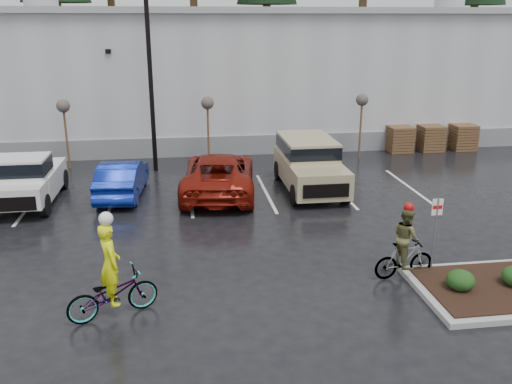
{
  "coord_description": "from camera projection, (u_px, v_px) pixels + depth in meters",
  "views": [
    {
      "loc": [
        -2.78,
        -12.39,
        6.66
      ],
      "look_at": [
        -0.45,
        4.15,
        1.3
      ],
      "focal_mm": 38.0,
      "sensor_mm": 36.0,
      "label": 1
    }
  ],
  "objects": [
    {
      "name": "shrub_a",
      "position": [
        461.0,
        280.0,
        13.55
      ],
      "size": [
        0.7,
        0.7,
        0.52
      ],
      "primitive_type": "ellipsoid",
      "color": "#143713",
      "rests_on": "curb_island"
    },
    {
      "name": "fire_lane_sign",
      "position": [
        435.0,
        226.0,
        14.35
      ],
      "size": [
        0.3,
        0.05,
        2.2
      ],
      "color": "gray",
      "rests_on": "ground"
    },
    {
      "name": "pallet_stack_c",
      "position": [
        463.0,
        137.0,
        28.68
      ],
      "size": [
        1.2,
        1.2,
        1.35
      ],
      "primitive_type": "cube",
      "color": "#462D1C",
      "rests_on": "ground"
    },
    {
      "name": "warehouse",
      "position": [
        223.0,
        69.0,
        33.71
      ],
      "size": [
        60.5,
        15.5,
        7.2
      ],
      "color": "#AFB2B4",
      "rests_on": "ground"
    },
    {
      "name": "suv_tan",
      "position": [
        310.0,
        165.0,
        21.76
      ],
      "size": [
        2.2,
        5.1,
        2.06
      ],
      "primitive_type": null,
      "color": "tan",
      "rests_on": "ground"
    },
    {
      "name": "sapling_west",
      "position": [
        64.0,
        110.0,
        24.45
      ],
      "size": [
        0.6,
        0.6,
        3.2
      ],
      "color": "#462D1C",
      "rests_on": "ground"
    },
    {
      "name": "cyclist_olive",
      "position": [
        405.0,
        250.0,
        14.39
      ],
      "size": [
        1.69,
        0.83,
        2.13
      ],
      "rotation": [
        0.0,
        0.0,
        1.7
      ],
      "color": "#3F3F44",
      "rests_on": "ground"
    },
    {
      "name": "cyclist_hivis",
      "position": [
        112.0,
        285.0,
        12.5
      ],
      "size": [
        2.26,
        1.48,
        2.59
      ],
      "rotation": [
        0.0,
        0.0,
        1.95
      ],
      "color": "#3F3F44",
      "rests_on": "ground"
    },
    {
      "name": "sapling_east",
      "position": [
        362.0,
        103.0,
        26.31
      ],
      "size": [
        0.6,
        0.6,
        3.2
      ],
      "color": "#462D1C",
      "rests_on": "ground"
    },
    {
      "name": "pickup_white",
      "position": [
        29.0,
        176.0,
        20.42
      ],
      "size": [
        2.1,
        5.2,
        1.96
      ],
      "primitive_type": null,
      "color": "silver",
      "rests_on": "ground"
    },
    {
      "name": "lamppost",
      "position": [
        148.0,
        42.0,
        23.13
      ],
      "size": [
        0.5,
        1.0,
        9.22
      ],
      "color": "black",
      "rests_on": "ground"
    },
    {
      "name": "sapling_mid",
      "position": [
        208.0,
        107.0,
        25.31
      ],
      "size": [
        0.6,
        0.6,
        3.2
      ],
      "color": "#462D1C",
      "rests_on": "ground"
    },
    {
      "name": "car_red",
      "position": [
        219.0,
        174.0,
        21.37
      ],
      "size": [
        3.38,
        6.15,
        1.63
      ],
      "primitive_type": "imported",
      "rotation": [
        0.0,
        0.0,
        3.02
      ],
      "color": "maroon",
      "rests_on": "ground"
    },
    {
      "name": "ground",
      "position": [
        295.0,
        287.0,
        14.09
      ],
      "size": [
        120.0,
        120.0,
        0.0
      ],
      "primitive_type": "plane",
      "color": "black",
      "rests_on": "ground"
    },
    {
      "name": "pallet_stack_b",
      "position": [
        430.0,
        138.0,
        28.44
      ],
      "size": [
        1.2,
        1.2,
        1.35
      ],
      "primitive_type": "cube",
      "color": "#462D1C",
      "rests_on": "ground"
    },
    {
      "name": "wooded_ridge",
      "position": [
        205.0,
        56.0,
        55.6
      ],
      "size": [
        80.0,
        25.0,
        6.0
      ],
      "primitive_type": "cube",
      "color": "#2C411B",
      "rests_on": "ground"
    },
    {
      "name": "car_blue",
      "position": [
        122.0,
        178.0,
        21.13
      ],
      "size": [
        1.83,
        4.44,
        1.43
      ],
      "primitive_type": "imported",
      "rotation": [
        0.0,
        0.0,
        3.07
      ],
      "color": "navy",
      "rests_on": "ground"
    },
    {
      "name": "pallet_stack_a",
      "position": [
        400.0,
        139.0,
        28.21
      ],
      "size": [
        1.2,
        1.2,
        1.35
      ],
      "primitive_type": "cube",
      "color": "#462D1C",
      "rests_on": "ground"
    }
  ]
}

